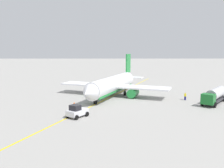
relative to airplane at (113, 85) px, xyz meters
The scene contains 7 objects.
ground_plane 2.77m from the airplane, 22.28° to the right, with size 400.00×400.00×0.00m, color #9E9B96.
airplane is the anchor object (origin of this frame).
fuel_tanker 22.84m from the airplane, 69.68° to the left, with size 10.28×8.72×3.15m.
pushback_tug 19.53m from the airplane, 18.52° to the right, with size 4.10×3.84×2.20m.
refueling_worker 16.97m from the airplane, 73.75° to the left, with size 0.56×0.42×1.71m.
safety_cone_nose 12.39m from the airplane, 41.21° to the right, with size 0.51×0.51×0.57m, color #F2590F.
taxi_line_marking 2.76m from the airplane, 22.28° to the right, with size 73.16×0.30×0.01m, color yellow.
Camera 1 is at (58.79, -0.27, 11.73)m, focal length 39.91 mm.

